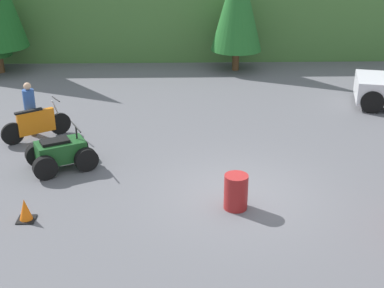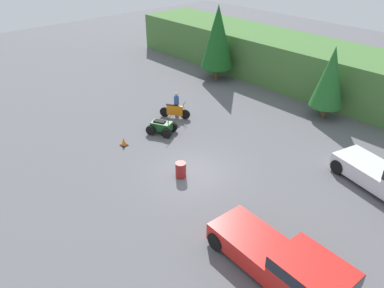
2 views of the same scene
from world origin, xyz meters
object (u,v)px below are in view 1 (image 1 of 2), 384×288
Objects in this scene: steel_barrel at (236,192)px; dirt_bike at (36,124)px; rider_person at (30,107)px; quad_atv at (61,153)px; traffic_cone at (25,211)px.

dirt_bike is at bearing 142.63° from steel_barrel.
rider_person is at bearing 90.33° from dirt_bike.
steel_barrel is at bearing -52.76° from quad_atv.
traffic_cone is at bearing -105.56° from rider_person.
steel_barrel is at bearing -66.17° from rider_person.
quad_atv is at bearing 153.31° from steel_barrel.
dirt_bike is at bearing -84.30° from rider_person.
dirt_bike reaches higher than quad_atv.
dirt_bike is at bearing 100.27° from traffic_cone.
traffic_cone is at bearing -174.91° from steel_barrel.
steel_barrel is (6.08, -4.83, -0.51)m from rider_person.
rider_person is at bearing 102.15° from traffic_cone.
quad_atv is at bearing -87.85° from rider_person.
dirt_bike is 2.43m from quad_atv.
rider_person reaches higher than dirt_bike.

